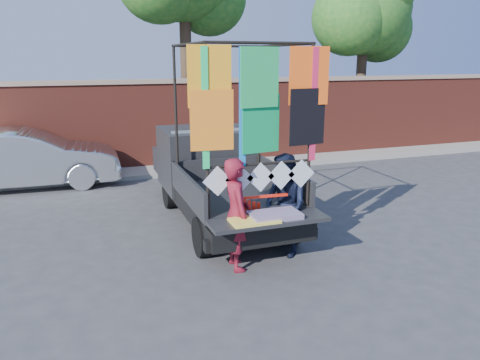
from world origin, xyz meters
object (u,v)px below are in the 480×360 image
object	(u,v)px
woman	(236,214)
sedan	(28,159)
pickup_truck	(212,173)
man	(284,205)

from	to	relation	value
woman	sedan	bearing A→B (deg)	29.92
pickup_truck	woman	world-z (taller)	pickup_truck
woman	man	distance (m)	0.95
sedan	woman	world-z (taller)	woman
pickup_truck	man	bearing A→B (deg)	-79.00
pickup_truck	man	world-z (taller)	pickup_truck
sedan	man	size ratio (longest dim) A/B	2.62
pickup_truck	man	xyz separation A→B (m)	(0.49, -2.55, -0.01)
sedan	man	bearing A→B (deg)	-141.72
pickup_truck	sedan	size ratio (longest dim) A/B	1.22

